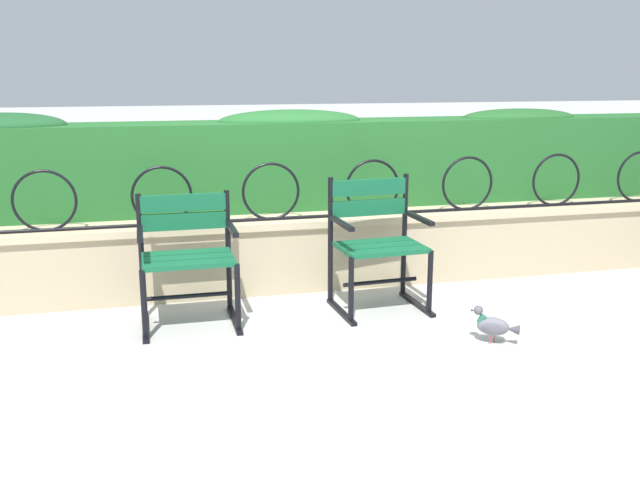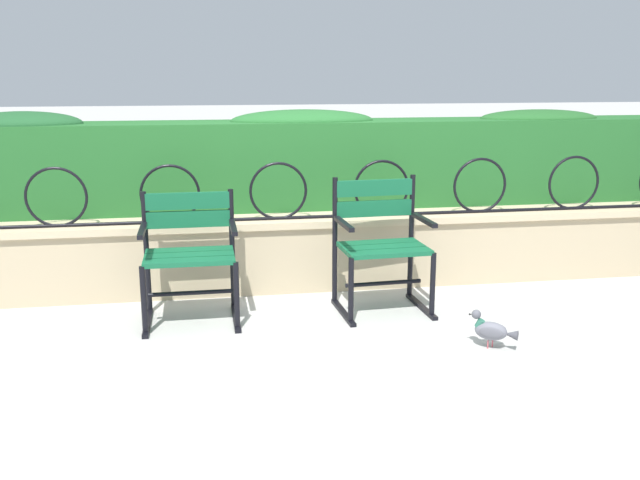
{
  "view_description": "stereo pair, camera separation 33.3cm",
  "coord_description": "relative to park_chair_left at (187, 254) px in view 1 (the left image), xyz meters",
  "views": [
    {
      "loc": [
        -1.05,
        -4.11,
        1.59
      ],
      "look_at": [
        0.0,
        0.1,
        0.55
      ],
      "focal_mm": 39.77,
      "sensor_mm": 36.0,
      "label": 1
    },
    {
      "loc": [
        -0.72,
        -4.18,
        1.59
      ],
      "look_at": [
        0.0,
        0.1,
        0.55
      ],
      "focal_mm": 39.77,
      "sensor_mm": 36.0,
      "label": 2
    }
  ],
  "objects": [
    {
      "name": "pigeon_near_chairs",
      "position": [
        1.74,
        -0.82,
        -0.34
      ],
      "size": [
        0.26,
        0.21,
        0.22
      ],
      "color": "slate",
      "rests_on": "ground"
    },
    {
      "name": "park_chair_left",
      "position": [
        0.0,
        0.0,
        0.0
      ],
      "size": [
        0.61,
        0.52,
        0.83
      ],
      "color": "#145B38",
      "rests_on": "ground"
    },
    {
      "name": "iron_arch_fence",
      "position": [
        0.66,
        0.5,
        0.27
      ],
      "size": [
        7.48,
        0.02,
        0.42
      ],
      "color": "black",
      "rests_on": "stone_wall"
    },
    {
      "name": "park_chair_right",
      "position": [
        1.27,
        0.0,
        0.01
      ],
      "size": [
        0.62,
        0.55,
        0.89
      ],
      "color": "#145B38",
      "rests_on": "ground"
    },
    {
      "name": "stone_wall",
      "position": [
        0.82,
        0.58,
        -0.18
      ],
      "size": [
        8.03,
        0.41,
        0.54
      ],
      "color": "tan",
      "rests_on": "ground"
    },
    {
      "name": "hedge_row",
      "position": [
        0.81,
        1.02,
        0.44
      ],
      "size": [
        7.87,
        0.54,
        0.76
      ],
      "color": "#236028",
      "rests_on": "stone_wall"
    },
    {
      "name": "ground_plane",
      "position": [
        0.82,
        -0.32,
        -0.46
      ],
      "size": [
        60.0,
        60.0,
        0.0
      ],
      "primitive_type": "plane",
      "color": "#B7B5AF"
    }
  ]
}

